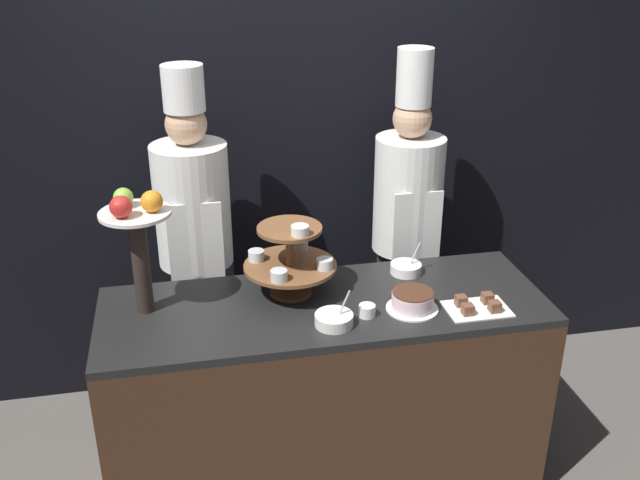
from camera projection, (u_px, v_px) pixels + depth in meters
wall_back at (287, 139)px, 3.70m from camera, size 10.00×0.06×2.80m
buffet_counter at (324, 396)px, 3.22m from camera, size 1.90×0.67×0.96m
tiered_stand at (290, 258)px, 3.03m from camera, size 0.40×0.40×0.35m
fruit_pedestal at (137, 231)px, 2.81m from camera, size 0.29×0.29×0.53m
cake_round at (413, 301)px, 2.96m from camera, size 0.22×0.22×0.08m
cup_white at (367, 311)px, 2.91m from camera, size 0.07×0.07×0.05m
cake_square_tray at (477, 306)px, 2.97m from camera, size 0.26×0.18×0.05m
serving_bowl_near at (333, 320)px, 2.85m from camera, size 0.16×0.16×0.15m
serving_bowl_far at (406, 268)px, 3.27m from camera, size 0.14×0.14×0.15m
chef_left at (195, 237)px, 3.43m from camera, size 0.36×0.36×1.87m
chef_center_left at (407, 221)px, 3.63m from camera, size 0.35×0.35×1.90m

